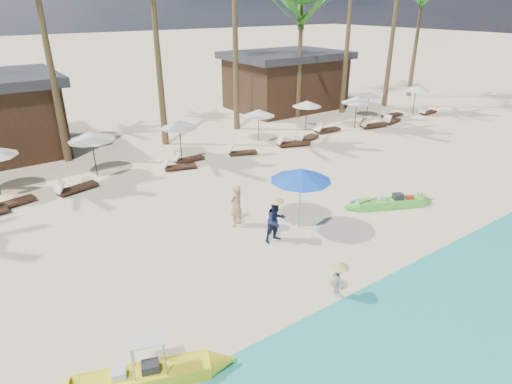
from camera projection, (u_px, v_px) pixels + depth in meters
ground at (282, 262)px, 13.98m from camera, size 240.00×240.00×0.00m
wet_sand_strip at (411, 356)px, 10.24m from camera, size 240.00×4.50×0.01m
green_canoe at (389, 203)px, 17.62m from camera, size 4.24×2.17×0.58m
yellow_canoe at (143, 377)px, 9.43m from camera, size 4.62×1.89×1.24m
tourist at (236, 206)px, 15.92m from camera, size 0.69×0.53×1.67m
vendor_green at (276, 221)px, 14.89m from camera, size 0.78×0.61×1.60m
vendor_yellow at (338, 279)px, 12.03m from camera, size 0.52×0.67×0.91m
blue_umbrella at (301, 175)px, 15.19m from camera, size 2.22×2.22×2.39m
lounger_4_right at (9, 202)px, 17.64m from camera, size 1.87×0.90×0.61m
resort_parasol_5 at (91, 136)px, 20.04m from camera, size 2.18×2.18×2.25m
lounger_5_left at (74, 188)px, 19.02m from camera, size 1.94×0.97×0.63m
resort_parasol_6 at (179, 124)px, 22.57m from camera, size 2.01×2.01×2.07m
lounger_6_left at (178, 166)px, 21.60m from camera, size 1.76×0.94×0.57m
lounger_6_right at (187, 158)px, 22.64m from camera, size 1.69×0.60×0.57m
resort_parasol_7 at (259, 113)px, 25.30m from camera, size 1.92×1.92×1.98m
lounger_7_left at (241, 152)px, 23.66m from camera, size 1.72×1.03×0.56m
lounger_7_right at (291, 143)px, 25.09m from camera, size 2.07×1.22×0.67m
resort_parasol_8 at (307, 104)px, 27.63m from camera, size 1.91×1.91×1.96m
lounger_8_left at (306, 138)px, 26.01m from camera, size 1.99×1.04×0.65m
resort_parasol_9 at (357, 100)px, 27.92m from camera, size 2.08×2.08×2.15m
lounger_9_left at (326, 129)px, 27.74m from camera, size 1.89×0.67×0.63m
lounger_9_right at (372, 125)px, 28.75m from camera, size 2.04×0.90×0.67m
resort_parasol_10 at (369, 94)px, 30.96m from camera, size 1.79×1.79×1.85m
lounger_10_left at (391, 120)px, 29.84m from camera, size 1.89×0.91×0.62m
lounger_10_right at (391, 114)px, 31.48m from camera, size 1.87×0.77×0.62m
resort_parasol_11 at (416, 88)px, 31.84m from camera, size 2.08×2.08×2.15m
lounger_11_left at (427, 112)px, 32.26m from camera, size 1.69×0.58×0.57m
palm_6 at (301, 14)px, 28.71m from camera, size 2.08×2.08×8.51m
pavilion_east at (285, 80)px, 33.52m from camera, size 8.80×6.60×4.30m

